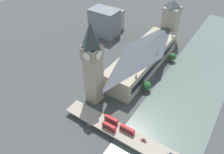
# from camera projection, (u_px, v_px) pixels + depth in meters

# --- Properties ---
(ground_plane) EXTENTS (600.00, 600.00, 0.00)m
(ground_plane) POSITION_uv_depth(u_px,v_px,m) (154.00, 78.00, 211.26)
(ground_plane) COLOR #424442
(river_water) EXTENTS (57.41, 360.00, 0.30)m
(river_water) POSITION_uv_depth(u_px,v_px,m) (189.00, 91.00, 196.36)
(river_water) COLOR slate
(river_water) RESTS_ON ground_plane
(parliament_hall) EXTENTS (28.91, 104.91, 25.12)m
(parliament_hall) POSITION_uv_depth(u_px,v_px,m) (143.00, 58.00, 215.76)
(parliament_hall) COLOR tan
(parliament_hall) RESTS_ON ground_plane
(clock_tower) EXTENTS (12.77, 12.77, 71.81)m
(clock_tower) POSITION_uv_depth(u_px,v_px,m) (93.00, 63.00, 165.26)
(clock_tower) COLOR tan
(clock_tower) RESTS_ON ground_plane
(victoria_tower) EXTENTS (16.47, 16.47, 53.50)m
(victoria_tower) POSITION_uv_depth(u_px,v_px,m) (170.00, 22.00, 249.36)
(victoria_tower) COLOR tan
(victoria_tower) RESTS_ON ground_plane
(road_bridge) EXTENTS (146.82, 13.26, 5.29)m
(road_bridge) POSITION_uv_depth(u_px,v_px,m) (154.00, 151.00, 145.93)
(road_bridge) COLOR gray
(road_bridge) RESTS_ON ground_plane
(double_decker_bus_lead) EXTENTS (10.71, 2.46, 5.04)m
(double_decker_bus_lead) POSITION_uv_depth(u_px,v_px,m) (109.00, 127.00, 156.50)
(double_decker_bus_lead) COLOR red
(double_decker_bus_lead) RESTS_ON road_bridge
(double_decker_bus_mid) EXTENTS (11.05, 2.51, 4.81)m
(double_decker_bus_mid) POSITION_uv_depth(u_px,v_px,m) (111.00, 120.00, 161.60)
(double_decker_bus_mid) COLOR red
(double_decker_bus_mid) RESTS_ON road_bridge
(double_decker_bus_rear) EXTENTS (11.47, 2.53, 4.78)m
(double_decker_bus_rear) POSITION_uv_depth(u_px,v_px,m) (127.00, 129.00, 154.80)
(double_decker_bus_rear) COLOR red
(double_decker_bus_rear) RESTS_ON road_bridge
(car_northbound_tail) EXTENTS (4.55, 1.75, 1.27)m
(car_northbound_tail) POSITION_uv_depth(u_px,v_px,m) (144.00, 140.00, 150.32)
(car_northbound_tail) COLOR maroon
(car_northbound_tail) RESTS_ON road_bridge
(city_block_west) EXTENTS (33.80, 22.58, 32.64)m
(city_block_west) POSITION_uv_depth(u_px,v_px,m) (104.00, 22.00, 267.38)
(city_block_west) COLOR slate
(city_block_west) RESTS_ON ground_plane
(city_block_center) EXTENTS (22.42, 17.91, 25.18)m
(city_block_center) POSITION_uv_depth(u_px,v_px,m) (113.00, 20.00, 281.48)
(city_block_center) COLOR #939399
(city_block_center) RESTS_ON ground_plane
(tree_embankment_near) EXTENTS (7.60, 7.60, 9.96)m
(tree_embankment_near) POSITION_uv_depth(u_px,v_px,m) (172.00, 56.00, 228.45)
(tree_embankment_near) COLOR brown
(tree_embankment_near) RESTS_ON ground_plane
(tree_embankment_mid) EXTENTS (8.09, 8.09, 9.93)m
(tree_embankment_mid) POSITION_uv_depth(u_px,v_px,m) (147.00, 86.00, 193.65)
(tree_embankment_mid) COLOR brown
(tree_embankment_mid) RESTS_ON ground_plane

